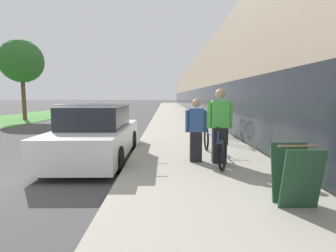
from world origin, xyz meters
The scene contains 11 objects.
sidewalk_slab centered at (5.42, 21.00, 0.07)m, with size 3.63×70.00×0.15m.
storefront_facade centered at (12.26, 29.00, 2.60)m, with size 10.01×70.00×5.22m.
lawn_strip centered at (-6.84, 25.00, 0.01)m, with size 5.67×70.00×0.03m.
tandem_bicycle centered at (5.75, 2.19, 0.53)m, with size 0.52×2.81×0.89m.
person_rider centered at (5.83, 1.82, 1.03)m, with size 0.60×0.23×1.77m.
person_bystander centered at (5.29, 1.94, 0.92)m, with size 0.52×0.20×1.53m.
bike_rack_hoop centered at (6.57, 4.36, 0.66)m, with size 0.05×0.60×0.84m.
cruiser_bike_nearest centered at (6.80, 5.95, 0.51)m, with size 0.52×1.67×0.84m.
sandwich_board_sign centered at (6.44, -0.65, 0.60)m, with size 0.56×0.56×0.90m.
parked_sedan_curbside centered at (2.63, 2.88, 0.67)m, with size 1.88×4.42×1.53m.
street_tree_far centered at (-5.74, 14.86, 4.20)m, with size 3.04×3.04×5.74m.
Camera 1 is at (4.55, -4.33, 1.74)m, focal length 28.00 mm.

